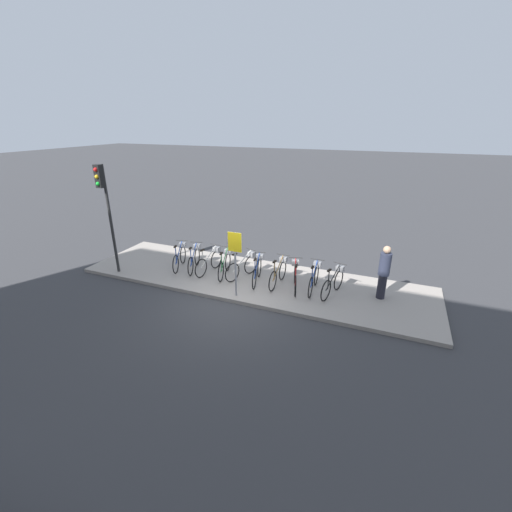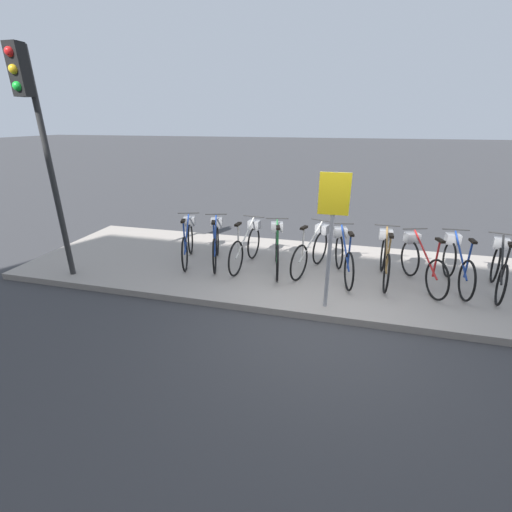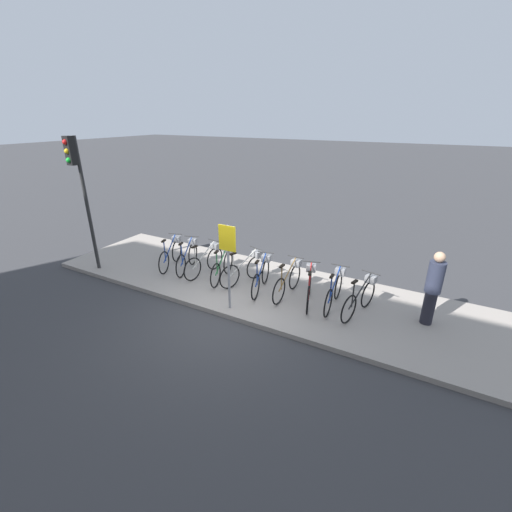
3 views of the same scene
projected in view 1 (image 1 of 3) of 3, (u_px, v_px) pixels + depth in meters
name	position (u px, v px, depth m)	size (l,w,h in m)	color
ground_plane	(231.00, 303.00, 10.73)	(120.00, 120.00, 0.00)	#38383A
sidewalk	(252.00, 279.00, 12.16)	(12.33, 3.38, 0.12)	#9E9389
parked_bicycle_0	(180.00, 256.00, 12.90)	(0.63, 1.57, 1.00)	black
parked_bicycle_1	(194.00, 258.00, 12.73)	(0.62, 1.57, 1.00)	black
parked_bicycle_2	(210.00, 260.00, 12.50)	(0.46, 1.63, 1.00)	black
parked_bicycle_3	(225.00, 263.00, 12.26)	(0.51, 1.61, 1.00)	black
parked_bicycle_4	(244.00, 265.00, 12.09)	(0.66, 1.55, 1.00)	black
parked_bicycle_5	(257.00, 269.00, 11.75)	(0.51, 1.61, 1.00)	black
parked_bicycle_6	(279.00, 272.00, 11.56)	(0.46, 1.63, 1.00)	black
parked_bicycle_7	(295.00, 276.00, 11.27)	(0.62, 1.57, 1.00)	black
parked_bicycle_8	(314.00, 277.00, 11.15)	(0.46, 1.63, 1.00)	black
parked_bicycle_9	(334.00, 281.00, 10.88)	(0.56, 1.59, 1.00)	black
pedestrian	(384.00, 271.00, 10.46)	(0.34, 0.34, 1.73)	#23232D
traffic_light	(105.00, 198.00, 11.57)	(0.24, 0.40, 3.87)	#2D2D2D
sign_post	(235.00, 254.00, 10.39)	(0.44, 0.07, 2.11)	#99999E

